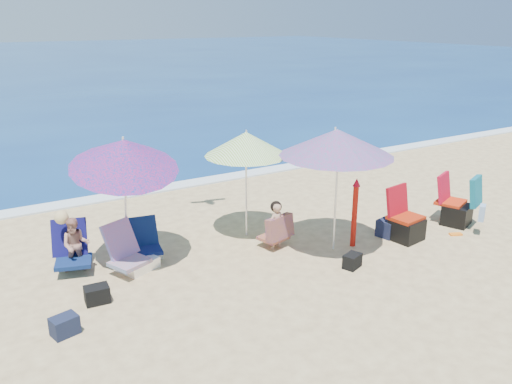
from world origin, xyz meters
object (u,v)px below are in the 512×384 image
person_left (74,244)px  furled_umbrella (355,209)px  umbrella_blue (124,154)px  camp_chair_left (405,224)px  chair_rainbow (132,257)px  umbrella_turquoise (337,143)px  umbrella_striped (246,144)px  chair_navy (146,247)px  person_center (277,226)px  camp_chair_right (459,207)px

person_left → furled_umbrella: bearing=-19.1°
umbrella_blue → camp_chair_left: (4.44, -1.42, -1.53)m
chair_rainbow → umbrella_turquoise: bearing=-17.9°
umbrella_turquoise → furled_umbrella: 1.25m
chair_rainbow → person_left: size_ratio=0.87×
umbrella_striped → camp_chair_left: size_ratio=2.05×
umbrella_turquoise → chair_navy: size_ratio=3.22×
umbrella_blue → camp_chair_left: 4.91m
camp_chair_left → furled_umbrella: bearing=166.1°
person_center → chair_rainbow: bearing=168.8°
person_center → person_left: person_left is taller
camp_chair_right → umbrella_striped: bearing=156.3°
chair_navy → umbrella_striped: bearing=-1.7°
chair_navy → person_left: size_ratio=0.69×
furled_umbrella → person_left: furled_umbrella is taller
umbrella_turquoise → person_center: umbrella_turquoise is taller
person_left → umbrella_blue: bearing=-20.0°
umbrella_turquoise → person_left: size_ratio=2.23×
umbrella_blue → camp_chair_left: umbrella_blue is taller
camp_chair_right → person_center: (-3.49, 0.86, 0.03)m
chair_navy → camp_chair_right: camp_chair_right is taller
umbrella_striped → person_center: bearing=-78.0°
umbrella_blue → person_left: (-0.80, 0.29, -1.37)m
chair_rainbow → person_center: 2.42m
umbrella_striped → person_left: size_ratio=1.98×
umbrella_blue → person_center: (2.31, -0.58, -1.42)m
furled_umbrella → camp_chair_right: bearing=-6.2°
camp_chair_right → person_left: camp_chair_right is taller
furled_umbrella → chair_navy: 3.51m
umbrella_turquoise → camp_chair_left: umbrella_turquoise is taller
chair_navy → chair_rainbow: bearing=-136.5°
umbrella_turquoise → camp_chair_right: size_ratio=1.89×
umbrella_blue → person_center: size_ratio=2.76×
umbrella_striped → camp_chair_right: size_ratio=1.68×
furled_umbrella → person_left: bearing=160.9°
chair_rainbow → person_center: bearing=-11.2°
camp_chair_right → person_center: size_ratio=1.42×
umbrella_blue → furled_umbrella: (3.47, -1.18, -1.15)m
furled_umbrella → camp_chair_left: furled_umbrella is taller
chair_navy → person_left: 1.13m
umbrella_blue → person_left: bearing=160.0°
umbrella_turquoise → umbrella_striped: bearing=125.3°
camp_chair_right → person_left: 6.82m
umbrella_blue → chair_navy: umbrella_blue is taller
umbrella_blue → umbrella_turquoise: bearing=-20.1°
umbrella_blue → camp_chair_left: bearing=-17.8°
umbrella_striped → camp_chair_right: 4.20m
umbrella_turquoise → camp_chair_left: 2.10m
umbrella_turquoise → camp_chair_right: 3.13m
chair_navy → camp_chair_left: bearing=-21.7°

